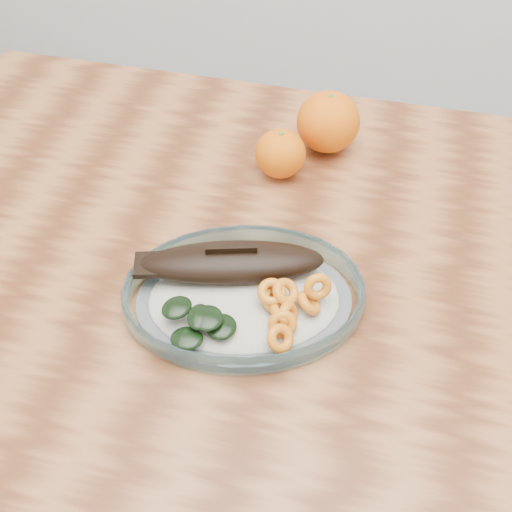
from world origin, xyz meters
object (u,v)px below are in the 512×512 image
Objects in this scene: dining_table at (285,319)px; orange_left at (328,122)px; plated_meal at (243,293)px; orange_right at (280,154)px.

dining_table is 13.08× the size of orange_left.
plated_meal is (-0.04, -0.06, 0.12)m from dining_table.
orange_left is at bearing 88.83° from dining_table.
orange_left is (0.05, 0.32, 0.03)m from plated_meal.
orange_right reaches higher than dining_table.
orange_left is at bearing 65.83° from plated_meal.
dining_table is at bearing -74.69° from orange_right.
plated_meal is 0.24m from orange_right.
plated_meal is at bearing -98.32° from orange_left.
orange_left is 0.09m from orange_right.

